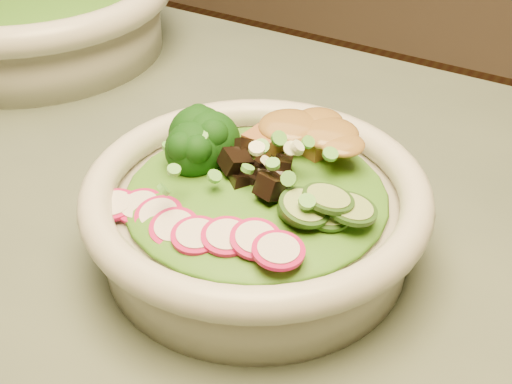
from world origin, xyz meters
The scene contains 11 objects.
dining_table centered at (0.00, 0.00, 0.64)m, with size 1.20×0.80×0.75m.
salad_bowl centered at (0.16, 0.06, 0.78)m, with size 0.23×0.23×0.06m.
side_bowl centered at (-0.22, 0.23, 0.79)m, with size 0.30×0.30×0.08m.
lettuce_bed centered at (0.16, 0.06, 0.80)m, with size 0.18×0.18×0.02m, color #296816.
broccoli_florets centered at (0.11, 0.06, 0.82)m, with size 0.07×0.06×0.04m, color black, non-canonical shape.
radish_slices centered at (0.15, 0.00, 0.81)m, with size 0.09×0.03×0.02m, color #AF0D4B, non-canonical shape.
cucumber_slices centered at (0.21, 0.05, 0.81)m, with size 0.06×0.06×0.03m, color #96B564, non-canonical shape.
mushroom_heap centered at (0.16, 0.07, 0.81)m, with size 0.06×0.06×0.03m, color black, non-canonical shape.
tofu_cubes centered at (0.17, 0.11, 0.81)m, with size 0.08×0.05×0.03m, color #925930, non-canonical shape.
peanut_sauce centered at (0.17, 0.11, 0.82)m, with size 0.06×0.05×0.01m, color brown.
scallion_garnish centered at (0.16, 0.06, 0.82)m, with size 0.16×0.16×0.02m, color #53A73B, non-canonical shape.
Camera 1 is at (0.35, -0.27, 1.08)m, focal length 50.00 mm.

